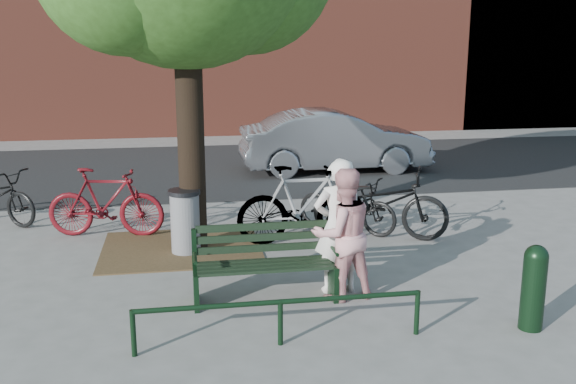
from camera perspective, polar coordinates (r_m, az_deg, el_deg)
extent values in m
plane|color=gray|center=(8.02, -2.04, -9.58)|extent=(90.00, 90.00, 0.00)
cube|color=brown|center=(10.02, -9.44, -4.94)|extent=(2.40, 2.00, 0.02)
cube|color=black|center=(16.16, -6.08, 2.16)|extent=(40.00, 7.00, 0.01)
cube|color=black|center=(7.88, -8.19, -8.38)|extent=(0.06, 0.52, 0.45)
cube|color=black|center=(7.94, -8.34, -4.79)|extent=(0.06, 0.06, 0.44)
cylinder|color=black|center=(7.64, -8.26, -5.84)|extent=(0.04, 0.36, 0.04)
cube|color=black|center=(8.08, 3.91, -7.70)|extent=(0.06, 0.52, 0.45)
cube|color=black|center=(8.14, 3.58, -4.21)|extent=(0.06, 0.06, 0.44)
cylinder|color=black|center=(7.85, 4.13, -5.20)|extent=(0.04, 0.36, 0.04)
cube|color=black|center=(7.86, -2.07, -6.56)|extent=(1.64, 0.46, 0.04)
cube|color=black|center=(7.98, -2.31, -4.04)|extent=(1.64, 0.03, 0.47)
cylinder|color=black|center=(6.79, -13.59, -12.11)|extent=(0.06, 0.06, 0.50)
cylinder|color=black|center=(6.83, -0.68, -11.52)|extent=(0.06, 0.06, 0.50)
cylinder|color=black|center=(7.20, 11.40, -10.46)|extent=(0.06, 0.06, 0.50)
cylinder|color=black|center=(6.74, -0.69, -9.75)|extent=(3.00, 0.06, 0.06)
cylinder|color=black|center=(9.60, -8.67, 5.88)|extent=(0.40, 0.40, 3.80)
imported|color=white|center=(8.04, 4.50, -3.04)|extent=(0.63, 0.42, 1.72)
imported|color=pink|center=(7.85, 4.88, -3.76)|extent=(0.90, 0.76, 1.64)
cylinder|color=black|center=(7.61, 20.95, -8.38)|extent=(0.26, 0.26, 0.84)
sphere|color=black|center=(7.47, 21.22, -5.38)|extent=(0.26, 0.26, 0.26)
cylinder|color=gray|center=(9.70, -9.12, -2.80)|extent=(0.43, 0.43, 0.91)
cylinder|color=black|center=(9.58, -9.22, 0.00)|extent=(0.48, 0.48, 0.06)
imported|color=#540C11|center=(10.77, -15.91, -0.90)|extent=(1.96, 0.88, 1.14)
imported|color=black|center=(10.42, 8.19, -0.96)|extent=(2.30, 1.59, 1.15)
imported|color=gray|center=(10.02, 1.30, -1.10)|extent=(2.09, 0.64, 1.25)
imported|color=black|center=(10.69, 5.29, -1.12)|extent=(1.74, 1.62, 0.93)
imported|color=gray|center=(15.60, 4.18, 4.56)|extent=(4.56, 1.63, 1.50)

